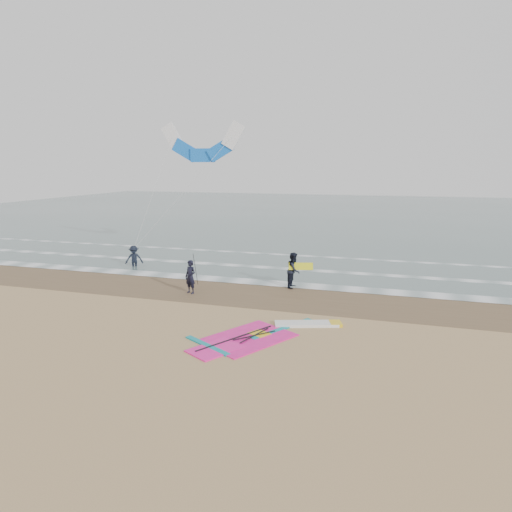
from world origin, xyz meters
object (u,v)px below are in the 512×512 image
(person_standing, at_px, (190,277))
(surf_kite, at_px, (202,146))
(person_walking, at_px, (294,270))
(person_wading, at_px, (134,254))
(windsurf_rig, at_px, (265,334))

(person_standing, distance_m, surf_kite, 11.10)
(person_standing, relative_size, person_walking, 0.90)
(person_walking, height_order, person_wading, person_walking)
(person_standing, xyz_separation_m, surf_kite, (-2.71, 8.21, 6.95))
(person_standing, distance_m, person_walking, 5.56)
(person_wading, xyz_separation_m, surf_kite, (3.49, 3.52, 6.95))
(person_walking, bearing_deg, person_standing, 123.34)
(windsurf_rig, height_order, surf_kite, surf_kite)
(person_wading, bearing_deg, person_standing, -63.56)
(person_walking, bearing_deg, windsurf_rig, -171.83)
(windsurf_rig, xyz_separation_m, person_wading, (-11.51, 9.32, 0.84))
(person_wading, height_order, surf_kite, surf_kite)
(surf_kite, bearing_deg, windsurf_rig, -58.01)
(person_walking, relative_size, surf_kite, 0.23)
(person_standing, xyz_separation_m, person_walking, (4.88, 2.66, 0.09))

